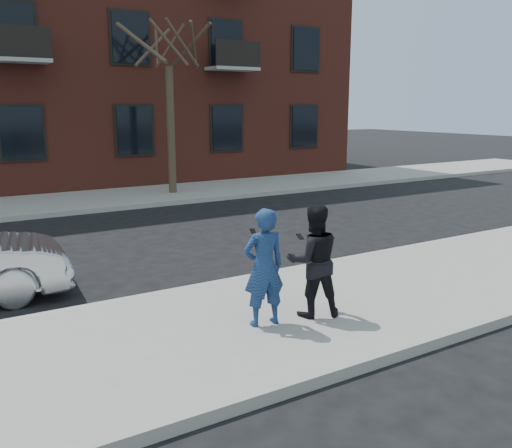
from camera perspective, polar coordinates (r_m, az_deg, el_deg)
ground at (r=7.49m, az=-7.95°, el=-11.93°), size 100.00×100.00×0.00m
near_sidewalk at (r=7.25m, az=-7.16°, el=-12.11°), size 50.00×3.50×0.15m
near_curb at (r=8.81m, az=-12.01°, el=-7.79°), size 50.00×0.10×0.15m
far_sidewalk at (r=18.01m, az=-22.37°, el=1.82°), size 50.00×3.50×0.15m
far_curb at (r=16.26m, az=-21.34°, el=0.86°), size 50.00×0.10×0.15m
apartment_building at (r=24.94m, az=-21.44°, el=18.62°), size 24.30×10.30×12.30m
street_tree at (r=18.89m, az=-9.29°, el=19.64°), size 3.60×3.60×6.80m
man_hoodie at (r=7.24m, az=0.82°, el=-4.60°), size 0.63×0.52×1.61m
man_peacoat at (r=7.62m, az=6.07°, el=-3.85°), size 0.94×0.83×1.60m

